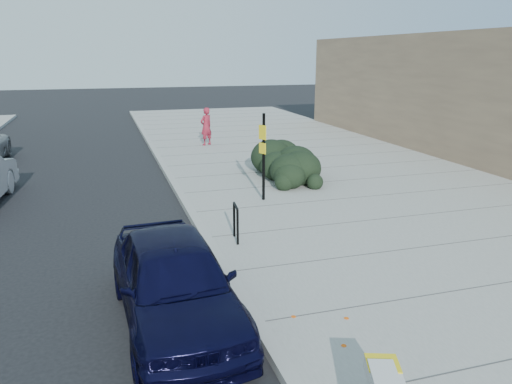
{
  "coord_description": "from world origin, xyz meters",
  "views": [
    {
      "loc": [
        -2.13,
        -8.78,
        4.28
      ],
      "look_at": [
        1.36,
        2.54,
        1.0
      ],
      "focal_mm": 35.0,
      "sensor_mm": 36.0,
      "label": 1
    }
  ],
  "objects_px": {
    "sedan_navy": "(175,281)",
    "pedestrian": "(206,126)",
    "sign_post": "(263,152)",
    "bike_rack": "(236,219)"
  },
  "relations": [
    {
      "from": "sedan_navy",
      "to": "pedestrian",
      "type": "distance_m",
      "value": 15.91
    },
    {
      "from": "bike_rack",
      "to": "pedestrian",
      "type": "bearing_deg",
      "value": 87.77
    },
    {
      "from": "sign_post",
      "to": "sedan_navy",
      "type": "bearing_deg",
      "value": -143.52
    },
    {
      "from": "sign_post",
      "to": "pedestrian",
      "type": "xyz_separation_m",
      "value": [
        0.28,
        9.52,
        -0.56
      ]
    },
    {
      "from": "sign_post",
      "to": "pedestrian",
      "type": "bearing_deg",
      "value": 64.73
    },
    {
      "from": "sedan_navy",
      "to": "pedestrian",
      "type": "xyz_separation_m",
      "value": [
        3.71,
        15.47,
        0.27
      ]
    },
    {
      "from": "sign_post",
      "to": "sedan_navy",
      "type": "distance_m",
      "value": 6.92
    },
    {
      "from": "sign_post",
      "to": "bike_rack",
      "type": "bearing_deg",
      "value": -142.15
    },
    {
      "from": "pedestrian",
      "to": "sedan_navy",
      "type": "bearing_deg",
      "value": 46.03
    },
    {
      "from": "bike_rack",
      "to": "sign_post",
      "type": "relative_size",
      "value": 0.34
    }
  ]
}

